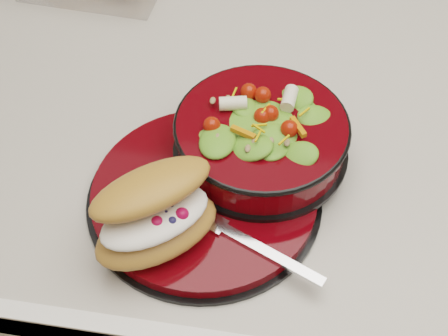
# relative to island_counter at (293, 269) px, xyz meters

# --- Properties ---
(island_counter) EXTENTS (1.24, 0.74, 0.90)m
(island_counter) POSITION_rel_island_counter_xyz_m (0.00, 0.00, 0.00)
(island_counter) COLOR silver
(island_counter) RESTS_ON ground
(dinner_plate) EXTENTS (0.27, 0.27, 0.02)m
(dinner_plate) POSITION_rel_island_counter_xyz_m (-0.13, -0.19, 0.46)
(dinner_plate) COLOR black
(dinner_plate) RESTS_ON island_counter
(salad_bowl) EXTENTS (0.21, 0.21, 0.09)m
(salad_bowl) POSITION_rel_island_counter_xyz_m (-0.07, -0.12, 0.50)
(salad_bowl) COLOR black
(salad_bowl) RESTS_ON dinner_plate
(croissant) EXTENTS (0.16, 0.16, 0.08)m
(croissant) POSITION_rel_island_counter_xyz_m (-0.16, -0.26, 0.51)
(croissant) COLOR #BB7F39
(croissant) RESTS_ON dinner_plate
(fork) EXTENTS (0.15, 0.08, 0.00)m
(fork) POSITION_rel_island_counter_xyz_m (-0.06, -0.25, 0.47)
(fork) COLOR silver
(fork) RESTS_ON dinner_plate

